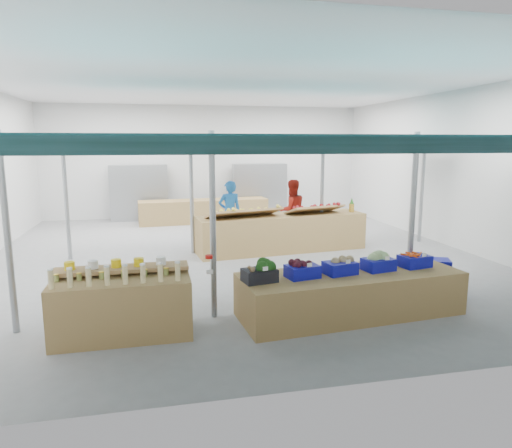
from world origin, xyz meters
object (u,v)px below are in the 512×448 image
Objects in this scene: veg_counter at (350,294)px; vendor_left at (230,213)px; crate_stack at (433,276)px; vendor_right at (292,211)px; bottle_shelf at (123,304)px; fruit_counter at (281,233)px.

vendor_left is (-1.10, 5.74, 0.53)m from veg_counter.
crate_stack is 0.38× the size of vendor_right.
bottle_shelf is 1.11× the size of vendor_left.
fruit_counter is at bearing 54.64° from vendor_right.
crate_stack is at bearing 114.36° from vendor_left.
crate_stack is 0.38× the size of vendor_left.
bottle_shelf is at bearing 46.64° from vendor_right.
fruit_counter is (3.71, 4.70, 0.01)m from bottle_shelf.
fruit_counter is 4.40m from crate_stack.
veg_counter is at bearing -97.93° from fruit_counter.
fruit_counter is at bearing 83.27° from veg_counter.
veg_counter is 2.06× the size of vendor_left.
bottle_shelf reaches higher than crate_stack.
crate_stack is 5.97m from vendor_left.
vendor_left is at bearing 66.00° from bottle_shelf.
veg_counter is at bearing 0.40° from bottle_shelf.
veg_counter is at bearing -161.55° from crate_stack.
crate_stack is at bearing -71.63° from fruit_counter.
fruit_counter is 6.65× the size of crate_stack.
vendor_right is (1.80, 0.00, 0.00)m from vendor_left.
bottle_shelf is 0.54× the size of veg_counter.
fruit_counter is 1.68m from vendor_left.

